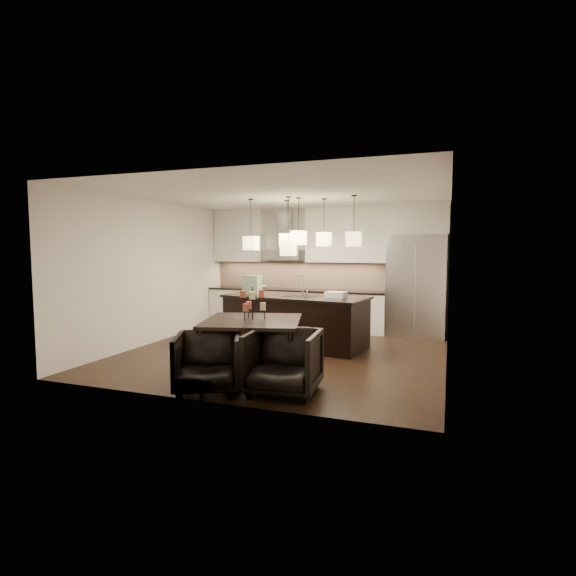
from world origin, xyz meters
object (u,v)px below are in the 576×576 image
(refrigerator, at_px, (416,286))
(island_body, at_px, (295,322))
(armchair_left, at_px, (208,362))
(armchair_right, at_px, (283,362))
(dining_table, at_px, (253,347))

(refrigerator, xyz_separation_m, island_body, (-2.09, -1.78, -0.61))
(island_body, bearing_deg, armchair_left, -84.89)
(armchair_left, bearing_deg, armchair_right, -9.25)
(armchair_left, bearing_deg, refrigerator, 40.18)
(island_body, relative_size, armchair_right, 2.89)
(island_body, xyz_separation_m, armchair_right, (0.77, -2.74, -0.05))
(island_body, relative_size, dining_table, 1.91)
(refrigerator, relative_size, dining_table, 1.56)
(island_body, distance_m, armchair_right, 2.85)
(refrigerator, bearing_deg, dining_table, -117.99)
(refrigerator, height_order, armchair_left, refrigerator)
(dining_table, bearing_deg, island_body, 76.13)
(armchair_left, height_order, armchair_right, armchair_right)
(refrigerator, relative_size, island_body, 0.82)
(island_body, height_order, dining_table, island_body)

